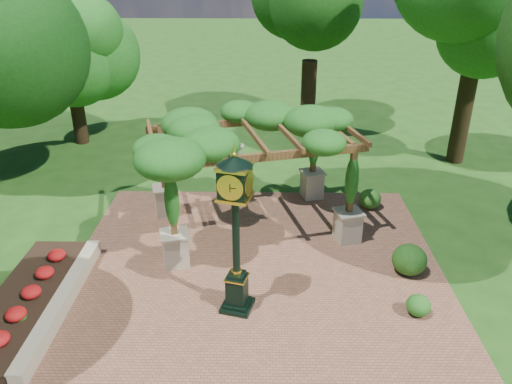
{
  "coord_description": "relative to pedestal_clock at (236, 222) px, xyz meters",
  "views": [
    {
      "loc": [
        0.21,
        -9.03,
        7.73
      ],
      "look_at": [
        0.0,
        2.5,
        2.2
      ],
      "focal_mm": 35.0,
      "sensor_mm": 36.0,
      "label": 1
    }
  ],
  "objects": [
    {
      "name": "ground",
      "position": [
        0.42,
        -0.57,
        -2.4
      ],
      "size": [
        120.0,
        120.0,
        0.0
      ],
      "primitive_type": "plane",
      "color": "#1E4714",
      "rests_on": "ground"
    },
    {
      "name": "brick_plaza",
      "position": [
        0.42,
        0.43,
        -2.38
      ],
      "size": [
        10.0,
        12.0,
        0.04
      ],
      "primitive_type": "cube",
      "color": "brown",
      "rests_on": "ground"
    },
    {
      "name": "border_wall",
      "position": [
        -4.18,
        -0.07,
        -2.2
      ],
      "size": [
        0.35,
        5.0,
        0.4
      ],
      "primitive_type": "cube",
      "color": "#C6B793",
      "rests_on": "ground"
    },
    {
      "name": "flower_bed",
      "position": [
        -5.08,
        -0.07,
        -2.22
      ],
      "size": [
        1.5,
        5.0,
        0.36
      ],
      "primitive_type": "cube",
      "color": "red",
      "rests_on": "ground"
    },
    {
      "name": "pedestal_clock",
      "position": [
        0.0,
        0.0,
        0.0
      ],
      "size": [
        0.96,
        0.96,
        4.0
      ],
      "rotation": [
        0.0,
        0.0,
        -0.26
      ],
      "color": "black",
      "rests_on": "brick_plaza"
    },
    {
      "name": "pergola",
      "position": [
        0.26,
        3.99,
        0.62
      ],
      "size": [
        6.59,
        5.06,
        3.67
      ],
      "rotation": [
        0.0,
        0.0,
        0.27
      ],
      "color": "tan",
      "rests_on": "brick_plaza"
    },
    {
      "name": "sundial",
      "position": [
        -0.41,
        8.88,
        -2.0
      ],
      "size": [
        0.61,
        0.61,
        0.91
      ],
      "rotation": [
        0.0,
        0.0,
        0.24
      ],
      "color": "gray",
      "rests_on": "ground"
    },
    {
      "name": "shrub_front",
      "position": [
        4.25,
        -0.17,
        -2.1
      ],
      "size": [
        0.59,
        0.59,
        0.51
      ],
      "primitive_type": "ellipsoid",
      "rotation": [
        0.0,
        0.0,
        0.04
      ],
      "color": "#215B1A",
      "rests_on": "brick_plaza"
    },
    {
      "name": "shrub_mid",
      "position": [
        4.46,
        1.53,
        -1.95
      ],
      "size": [
        1.07,
        1.07,
        0.82
      ],
      "primitive_type": "ellipsoid",
      "rotation": [
        0.0,
        0.0,
        -0.19
      ],
      "color": "#1D4814",
      "rests_on": "brick_plaza"
    },
    {
      "name": "shrub_back",
      "position": [
        4.15,
        5.3,
        -2.03
      ],
      "size": [
        0.8,
        0.8,
        0.65
      ],
      "primitive_type": "ellipsoid",
      "rotation": [
        0.0,
        0.0,
        -0.11
      ],
      "color": "#2C641D",
      "rests_on": "brick_plaza"
    },
    {
      "name": "tree_west_far",
      "position": [
        -7.62,
        11.59,
        2.08
      ],
      "size": [
        3.73,
        3.73,
        6.53
      ],
      "color": "black",
      "rests_on": "ground"
    },
    {
      "name": "tree_north",
      "position": [
        2.7,
        13.97,
        3.34
      ],
      "size": [
        4.12,
        4.12,
        8.38
      ],
      "color": "#331E14",
      "rests_on": "ground"
    }
  ]
}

